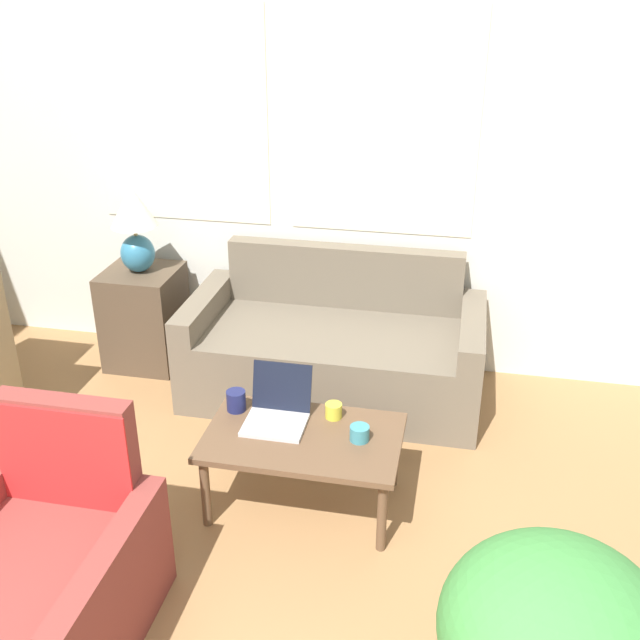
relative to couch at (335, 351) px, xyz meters
The scene contains 11 objects.
wall_back 1.18m from the couch, 128.67° to the left, with size 5.98×0.06×2.60m.
couch is the anchor object (origin of this frame).
armchair 2.18m from the couch, 110.39° to the right, with size 0.76×0.83×0.88m.
side_table 1.28m from the couch, behind, with size 0.46×0.46×0.64m.
table_lamp 1.46m from the couch, behind, with size 0.28×0.28×0.55m.
coffee_table 1.10m from the couch, 87.32° to the right, with size 0.92×0.57×0.40m.
laptop 1.02m from the couch, 95.43° to the right, with size 0.29×0.31×0.25m.
cup_navy 1.02m from the couch, 108.50° to the right, with size 0.09×0.09×0.10m.
cup_yellow 1.14m from the couch, 73.77° to the right, with size 0.09×0.09×0.07m.
cup_white 0.95m from the couch, 79.94° to the right, with size 0.08×0.08×0.07m.
potted_plant 2.40m from the couch, 62.58° to the right, with size 0.74×0.74×0.76m.
Camera 1 is at (1.07, -0.78, 2.40)m, focal length 42.00 mm.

